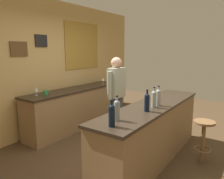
% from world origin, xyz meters
% --- Properties ---
extents(ground_plane, '(10.00, 10.00, 0.00)m').
position_xyz_m(ground_plane, '(0.00, 0.00, 0.00)').
color(ground_plane, '#4C3823').
extents(back_wall, '(6.00, 0.09, 2.80)m').
position_xyz_m(back_wall, '(0.02, 2.03, 1.41)').
color(back_wall, tan).
rests_on(back_wall, ground_plane).
extents(bar_counter, '(2.68, 0.60, 0.92)m').
position_xyz_m(bar_counter, '(0.00, -0.40, 0.46)').
color(bar_counter, olive).
rests_on(bar_counter, ground_plane).
extents(side_counter, '(2.58, 0.56, 0.90)m').
position_xyz_m(side_counter, '(0.40, 1.65, 0.45)').
color(side_counter, olive).
rests_on(side_counter, ground_plane).
extents(bartender, '(0.52, 0.21, 1.62)m').
position_xyz_m(bartender, '(0.35, 0.52, 0.94)').
color(bartender, '#384766').
rests_on(bartender, ground_plane).
extents(bar_stool, '(0.32, 0.32, 0.68)m').
position_xyz_m(bar_stool, '(0.38, -1.09, 0.46)').
color(bar_stool, brown).
rests_on(bar_stool, ground_plane).
extents(wine_bottle_a, '(0.07, 0.07, 0.31)m').
position_xyz_m(wine_bottle_a, '(-1.16, -0.44, 1.06)').
color(wine_bottle_a, black).
rests_on(wine_bottle_a, bar_counter).
extents(wine_bottle_b, '(0.07, 0.07, 0.31)m').
position_xyz_m(wine_bottle_b, '(-0.95, -0.37, 1.06)').
color(wine_bottle_b, '#999E99').
rests_on(wine_bottle_b, bar_counter).
extents(wine_bottle_c, '(0.07, 0.07, 0.31)m').
position_xyz_m(wine_bottle_c, '(-0.40, -0.49, 1.06)').
color(wine_bottle_c, black).
rests_on(wine_bottle_c, bar_counter).
extents(wine_bottle_d, '(0.07, 0.07, 0.31)m').
position_xyz_m(wine_bottle_d, '(-0.15, -0.48, 1.06)').
color(wine_bottle_d, '#999E99').
rests_on(wine_bottle_d, bar_counter).
extents(wine_bottle_e, '(0.07, 0.07, 0.31)m').
position_xyz_m(wine_bottle_e, '(-0.01, -0.49, 1.06)').
color(wine_bottle_e, '#999E99').
rests_on(wine_bottle_e, bar_counter).
extents(wine_glass_a, '(0.07, 0.07, 0.16)m').
position_xyz_m(wine_glass_a, '(-0.56, 1.75, 1.01)').
color(wine_glass_a, silver).
rests_on(wine_glass_a, side_counter).
extents(wine_glass_b, '(0.07, 0.07, 0.16)m').
position_xyz_m(wine_glass_b, '(1.28, 1.56, 1.01)').
color(wine_glass_b, silver).
rests_on(wine_glass_b, side_counter).
extents(coffee_mug, '(0.12, 0.08, 0.09)m').
position_xyz_m(coffee_mug, '(-0.44, 1.63, 0.95)').
color(coffee_mug, '#338C4C').
rests_on(coffee_mug, side_counter).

